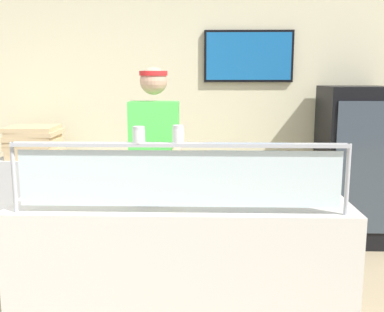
% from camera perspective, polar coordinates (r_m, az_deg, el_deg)
% --- Properties ---
extents(ground_plane, '(12.00, 12.00, 0.00)m').
position_cam_1_polar(ground_plane, '(3.73, -0.68, -16.91)').
color(ground_plane, tan).
rests_on(ground_plane, ground).
extents(shop_rear_unit, '(6.41, 0.13, 2.70)m').
position_cam_1_polar(shop_rear_unit, '(5.02, 0.21, 6.27)').
color(shop_rear_unit, beige).
rests_on(shop_rear_unit, ground).
extents(serving_counter, '(2.01, 0.77, 0.95)m').
position_cam_1_polar(serving_counter, '(2.97, -1.21, -14.14)').
color(serving_counter, silver).
rests_on(serving_counter, ground).
extents(sneeze_guard, '(1.83, 0.06, 0.39)m').
position_cam_1_polar(sneeze_guard, '(2.44, -1.67, -1.55)').
color(sneeze_guard, '#B2B5BC').
rests_on(sneeze_guard, serving_counter).
extents(pizza_tray, '(0.51, 0.51, 0.04)m').
position_cam_1_polar(pizza_tray, '(2.87, -4.96, -4.63)').
color(pizza_tray, '#9EA0A8').
rests_on(pizza_tray, serving_counter).
extents(pizza_server, '(0.13, 0.29, 0.01)m').
position_cam_1_polar(pizza_server, '(2.85, -5.11, -4.31)').
color(pizza_server, '#ADAFB7').
rests_on(pizza_server, pizza_tray).
extents(parmesan_shaker, '(0.07, 0.07, 0.09)m').
position_cam_1_polar(parmesan_shaker, '(2.43, -6.71, 2.56)').
color(parmesan_shaker, white).
rests_on(parmesan_shaker, sneeze_guard).
extents(pepper_flake_shaker, '(0.06, 0.06, 0.10)m').
position_cam_1_polar(pepper_flake_shaker, '(2.41, -1.76, 2.63)').
color(pepper_flake_shaker, white).
rests_on(pepper_flake_shaker, sneeze_guard).
extents(worker_figure, '(0.41, 0.50, 1.76)m').
position_cam_1_polar(worker_figure, '(3.56, -4.66, -1.10)').
color(worker_figure, '#23232D').
rests_on(worker_figure, ground).
extents(drink_fridge, '(0.64, 0.68, 1.59)m').
position_cam_1_polar(drink_fridge, '(4.88, 19.55, -1.09)').
color(drink_fridge, black).
rests_on(drink_fridge, ground).
extents(prep_shelf, '(0.70, 0.55, 0.87)m').
position_cam_1_polar(prep_shelf, '(5.00, -18.84, -5.02)').
color(prep_shelf, '#B7BABF').
rests_on(prep_shelf, ground).
extents(pizza_box_stack, '(0.51, 0.49, 0.31)m').
position_cam_1_polar(pizza_box_stack, '(4.89, -19.24, 1.72)').
color(pizza_box_stack, tan).
rests_on(pizza_box_stack, prep_shelf).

